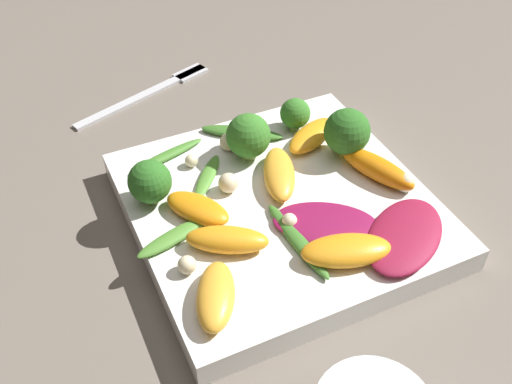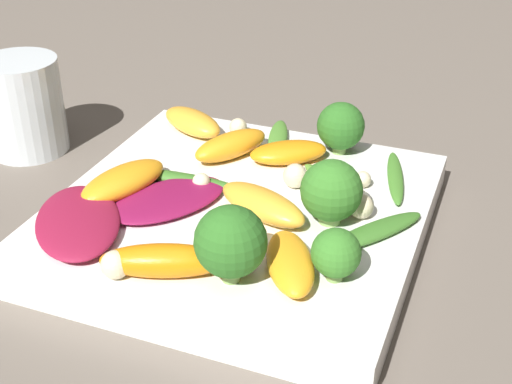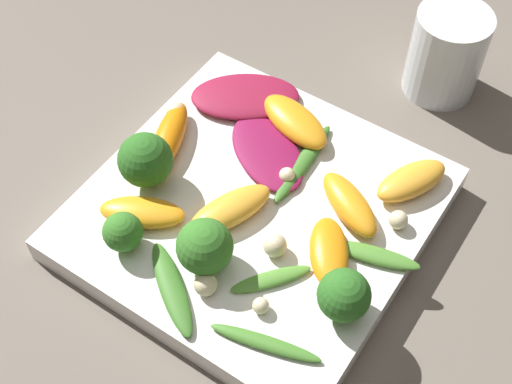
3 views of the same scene
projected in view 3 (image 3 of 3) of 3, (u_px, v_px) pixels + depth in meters
ground_plane at (256, 222)px, 0.58m from camera, size 2.40×2.40×0.00m
plate at (256, 213)px, 0.57m from camera, size 0.25×0.25×0.03m
drinking_glass at (446, 53)px, 0.64m from camera, size 0.07×0.07×0.08m
radicchio_leaf_0 at (245, 96)px, 0.62m from camera, size 0.10×0.11×0.01m
radicchio_leaf_1 at (267, 152)px, 0.59m from camera, size 0.09×0.10×0.01m
orange_segment_0 at (142, 212)px, 0.55m from camera, size 0.06×0.07×0.02m
orange_segment_1 at (169, 137)px, 0.59m from camera, size 0.08×0.05×0.02m
orange_segment_2 at (411, 181)px, 0.56m from camera, size 0.07×0.05×0.02m
orange_segment_3 at (230, 210)px, 0.55m from camera, size 0.08×0.05×0.02m
orange_segment_4 at (349, 204)px, 0.55m from camera, size 0.06×0.07×0.02m
orange_segment_5 at (329, 252)px, 0.53m from camera, size 0.07×0.06×0.02m
orange_segment_6 at (295, 122)px, 0.60m from camera, size 0.05×0.08×0.02m
broccoli_floret_0 at (123, 232)px, 0.52m from camera, size 0.03×0.03×0.03m
broccoli_floret_1 at (344, 296)px, 0.49m from camera, size 0.04×0.04×0.04m
broccoli_floret_2 at (145, 160)px, 0.55m from camera, size 0.04×0.04×0.05m
broccoli_floret_3 at (210, 250)px, 0.51m from camera, size 0.04×0.04×0.05m
arugula_sprig_0 at (374, 255)px, 0.53m from camera, size 0.03×0.07×0.01m
arugula_sprig_1 at (172, 288)px, 0.51m from camera, size 0.06×0.08×0.01m
arugula_sprig_2 at (271, 279)px, 0.52m from camera, size 0.06×0.05×0.01m
arugula_sprig_3 at (265, 343)px, 0.49m from camera, size 0.03×0.08×0.01m
arugula_sprig_4 at (303, 163)px, 0.58m from camera, size 0.09×0.02×0.01m
macadamia_nut_0 at (261, 306)px, 0.50m from camera, size 0.01×0.01×0.01m
macadamia_nut_1 at (176, 113)px, 0.61m from camera, size 0.02×0.02×0.02m
macadamia_nut_2 at (206, 285)px, 0.51m from camera, size 0.02×0.02×0.02m
macadamia_nut_3 at (398, 220)px, 0.54m from camera, size 0.01×0.01×0.01m
macadamia_nut_4 at (275, 245)px, 0.53m from camera, size 0.02×0.02×0.02m
macadamia_nut_5 at (287, 175)px, 0.57m from camera, size 0.01×0.01×0.01m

